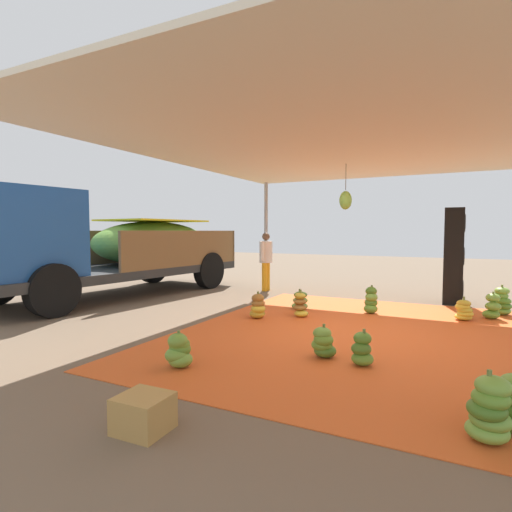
# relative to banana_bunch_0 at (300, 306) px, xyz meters

# --- Properties ---
(ground_plane) EXTENTS (40.00, 40.00, 0.00)m
(ground_plane) POSITION_rel_banana_bunch_0_xyz_m (-0.79, 1.83, -0.21)
(ground_plane) COLOR brown
(tarp_orange) EXTENTS (6.34, 5.03, 0.01)m
(tarp_orange) POSITION_rel_banana_bunch_0_xyz_m (-0.79, -1.17, -0.21)
(tarp_orange) COLOR #E05B23
(tarp_orange) RESTS_ON ground
(tent_canopy) EXTENTS (8.00, 7.00, 2.96)m
(tent_canopy) POSITION_rel_banana_bunch_0_xyz_m (-0.78, -1.25, 2.66)
(tent_canopy) COLOR #9EA0A5
(tent_canopy) RESTS_ON ground
(banana_bunch_0) EXTENTS (0.34, 0.36, 0.50)m
(banana_bunch_0) POSITION_rel_banana_bunch_0_xyz_m (0.00, 0.00, 0.00)
(banana_bunch_0) COLOR gold
(banana_bunch_0) RESTS_ON tarp_orange
(banana_bunch_1) EXTENTS (0.39, 0.40, 0.42)m
(banana_bunch_1) POSITION_rel_banana_bunch_0_xyz_m (1.01, -2.70, -0.03)
(banana_bunch_1) COLOR gold
(banana_bunch_1) RESTS_ON tarp_orange
(banana_bunch_2) EXTENTS (0.35, 0.36, 0.41)m
(banana_bunch_2) POSITION_rel_banana_bunch_0_xyz_m (0.64, 0.24, -0.04)
(banana_bunch_2) COLOR #75A83D
(banana_bunch_2) RESTS_ON tarp_orange
(banana_bunch_3) EXTENTS (0.35, 0.34, 0.54)m
(banana_bunch_3) POSITION_rel_banana_bunch_0_xyz_m (0.90, -1.11, 0.03)
(banana_bunch_3) COLOR #60932D
(banana_bunch_3) RESTS_ON tarp_orange
(banana_bunch_4) EXTENTS (0.44, 0.44, 0.57)m
(banana_bunch_4) POSITION_rel_banana_bunch_0_xyz_m (1.89, -3.35, 0.04)
(banana_bunch_4) COLOR #6B9E38
(banana_bunch_4) RESTS_ON tarp_orange
(banana_bunch_5) EXTENTS (0.40, 0.42, 0.43)m
(banana_bunch_5) POSITION_rel_banana_bunch_0_xyz_m (-3.24, 0.29, -0.01)
(banana_bunch_5) COLOR #6B9E38
(banana_bunch_5) RESTS_ON tarp_orange
(banana_bunch_7) EXTENTS (0.39, 0.40, 0.49)m
(banana_bunch_7) POSITION_rel_banana_bunch_0_xyz_m (-0.49, 0.63, 0.00)
(banana_bunch_7) COLOR gold
(banana_bunch_7) RESTS_ON tarp_orange
(banana_bunch_8) EXTENTS (0.34, 0.31, 0.43)m
(banana_bunch_8) POSITION_rel_banana_bunch_0_xyz_m (-2.21, -1.60, -0.02)
(banana_bunch_8) COLOR #60932D
(banana_bunch_8) RESTS_ON tarp_orange
(banana_bunch_9) EXTENTS (0.41, 0.39, 0.55)m
(banana_bunch_9) POSITION_rel_banana_bunch_0_xyz_m (-3.55, -2.83, 0.03)
(banana_bunch_9) COLOR #75A83D
(banana_bunch_9) RESTS_ON tarp_orange
(banana_bunch_10) EXTENTS (0.42, 0.41, 0.49)m
(banana_bunch_10) POSITION_rel_banana_bunch_0_xyz_m (1.39, -3.16, 0.00)
(banana_bunch_10) COLOR #60932D
(banana_bunch_10) RESTS_ON tarp_orange
(banana_bunch_11) EXTENTS (0.39, 0.41, 0.42)m
(banana_bunch_11) POSITION_rel_banana_bunch_0_xyz_m (-2.14, -1.11, -0.02)
(banana_bunch_11) COLOR #477523
(banana_bunch_11) RESTS_ON tarp_orange
(cargo_truck_main) EXTENTS (6.84, 3.12, 2.40)m
(cargo_truck_main) POSITION_rel_banana_bunch_0_xyz_m (0.05, 4.96, 1.01)
(cargo_truck_main) COLOR #2D2D2D
(cargo_truck_main) RESTS_ON ground
(worker_0) EXTENTS (0.57, 0.35, 1.55)m
(worker_0) POSITION_rel_banana_bunch_0_xyz_m (2.69, 1.98, 0.69)
(worker_0) COLOR orange
(worker_0) RESTS_ON ground
(speaker_stack) EXTENTS (0.61, 0.42, 2.09)m
(speaker_stack) POSITION_rel_banana_bunch_0_xyz_m (2.84, -2.49, 0.83)
(speaker_stack) COLOR black
(speaker_stack) RESTS_ON ground
(crate_0) EXTENTS (0.39, 0.41, 0.29)m
(crate_0) POSITION_rel_banana_bunch_0_xyz_m (-4.58, -0.39, -0.07)
(crate_0) COLOR #B78947
(crate_0) RESTS_ON ground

